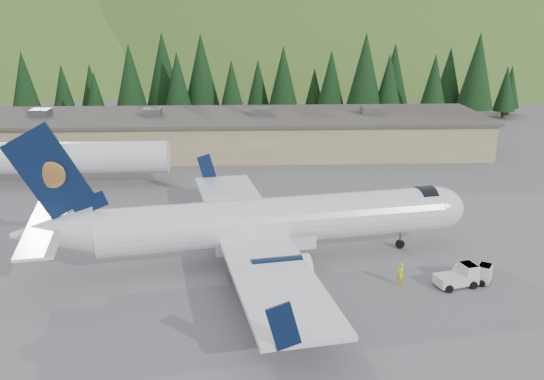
{
  "coord_description": "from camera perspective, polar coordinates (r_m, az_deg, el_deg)",
  "views": [
    {
      "loc": [
        -2.19,
        -44.7,
        19.45
      ],
      "look_at": [
        0.0,
        6.0,
        4.0
      ],
      "focal_mm": 40.0,
      "sensor_mm": 36.0,
      "label": 1
    }
  ],
  "objects": [
    {
      "name": "ground",
      "position": [
        48.8,
        0.31,
        -6.56
      ],
      "size": [
        600.0,
        600.0,
        0.0
      ],
      "primitive_type": "plane",
      "color": "slate"
    },
    {
      "name": "airliner",
      "position": [
        47.42,
        -0.92,
        -3.17
      ],
      "size": [
        35.62,
        33.61,
        11.85
      ],
      "rotation": [
        0.0,
        0.0,
        0.18
      ],
      "color": "white",
      "rests_on": "ground"
    },
    {
      "name": "terminal_building",
      "position": [
        84.44,
        -4.36,
        5.39
      ],
      "size": [
        71.0,
        17.0,
        6.1
      ],
      "color": "#927A5C",
      "rests_on": "ground"
    },
    {
      "name": "baggage_tug_b",
      "position": [
        47.32,
        18.59,
        -7.43
      ],
      "size": [
        2.99,
        2.59,
        1.43
      ],
      "rotation": [
        0.0,
        0.0,
        -0.56
      ],
      "color": "silver",
      "rests_on": "ground"
    },
    {
      "name": "tree_line",
      "position": [
        105.46,
        -5.94,
        10.38
      ],
      "size": [
        111.48,
        17.65,
        14.12
      ],
      "color": "black",
      "rests_on": "ground"
    },
    {
      "name": "ramp_worker",
      "position": [
        45.15,
        12.0,
        -7.76
      ],
      "size": [
        0.76,
        0.65,
        1.75
      ],
      "primitive_type": "imported",
      "rotation": [
        0.0,
        0.0,
        3.57
      ],
      "color": "#D3DE11",
      "rests_on": "ground"
    },
    {
      "name": "second_airliner",
      "position": [
        72.29,
        -20.76,
        2.93
      ],
      "size": [
        27.5,
        11.0,
        10.05
      ],
      "color": "white",
      "rests_on": "ground"
    },
    {
      "name": "hills",
      "position": [
        277.64,
        9.28,
        -4.91
      ],
      "size": [
        614.0,
        330.0,
        300.0
      ],
      "color": "#2B501A",
      "rests_on": "ground"
    },
    {
      "name": "baggage_tug_a",
      "position": [
        46.25,
        17.21,
        -7.78
      ],
      "size": [
        3.28,
        2.41,
        1.6
      ],
      "rotation": [
        0.0,
        0.0,
        0.26
      ],
      "color": "silver",
      "rests_on": "ground"
    }
  ]
}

